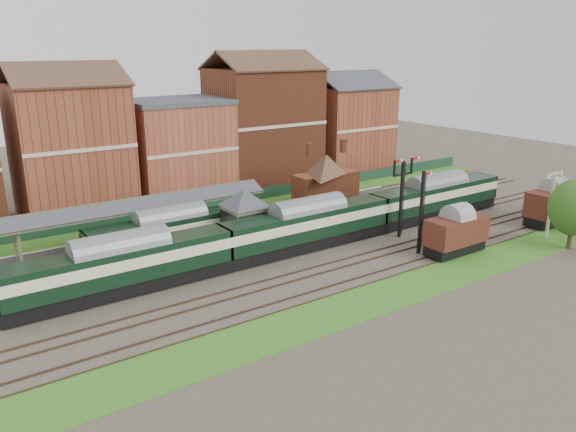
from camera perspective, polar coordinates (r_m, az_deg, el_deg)
ground at (r=53.60m, az=0.22°, el=-3.79°), size 160.00×160.00×0.00m
grass_back at (r=66.65m, az=-7.68°, el=0.29°), size 90.00×4.50×0.06m
grass_front at (r=45.05m, az=9.07°, el=-8.16°), size 90.00×5.00×0.06m
fence at (r=68.17m, az=-8.47°, el=1.27°), size 90.00×0.12×1.50m
platform at (r=59.06m, az=-9.22°, el=-1.50°), size 55.00×3.40×1.00m
signal_box at (r=53.63m, az=-4.40°, el=-0.22°), size 5.40×5.40×6.00m
brick_hut at (r=58.46m, az=2.42°, el=-0.77°), size 3.20×2.64×2.94m
station_building at (r=66.83m, az=3.89°, el=3.93°), size 8.10×8.10×5.90m
canopy at (r=55.73m, az=-14.97°, el=1.40°), size 26.00×3.89×4.08m
semaphore_bracket at (r=57.92m, az=11.49°, el=2.27°), size 3.60×0.25×8.18m
semaphore_siding at (r=53.68m, az=13.39°, el=0.45°), size 1.23×0.25×8.00m
yard_lamp at (r=62.27m, az=25.18°, el=1.38°), size 2.60×0.22×7.00m
town_backdrop at (r=72.97m, az=-11.29°, el=7.19°), size 69.00×10.00×16.00m
dmu_train at (r=53.95m, az=2.05°, el=-0.89°), size 54.70×2.88×4.20m
platform_railcar at (r=54.12m, az=-11.75°, el=-1.47°), size 16.24×2.56×3.74m
goods_van_a at (r=55.07m, az=16.70°, el=-1.59°), size 6.24×2.70×3.78m
goods_van_b at (r=68.01m, az=25.33°, el=1.10°), size 6.73×2.91×4.08m
tree_far at (r=59.93m, az=27.10°, el=0.76°), size 4.75×4.75×6.93m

